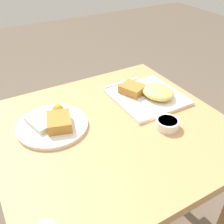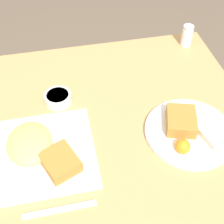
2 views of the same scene
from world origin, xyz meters
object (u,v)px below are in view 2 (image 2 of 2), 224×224
(plate_square_near, at_px, (41,150))
(salt_shaker, at_px, (187,37))
(sauce_ramekin, at_px, (58,98))
(butter_knife, at_px, (60,210))
(plate_oval_far, at_px, (188,130))

(plate_square_near, height_order, salt_shaker, salt_shaker)
(sauce_ramekin, relative_size, butter_knife, 0.48)
(sauce_ramekin, bearing_deg, butter_knife, -4.74)
(plate_square_near, distance_m, salt_shaker, 0.74)
(plate_oval_far, xyz_separation_m, butter_knife, (0.17, -0.40, -0.01))
(plate_square_near, height_order, butter_knife, plate_square_near)
(butter_knife, bearing_deg, sauce_ramekin, 84.96)
(sauce_ramekin, height_order, butter_knife, sauce_ramekin)
(plate_square_near, relative_size, plate_oval_far, 1.06)
(plate_square_near, relative_size, butter_knife, 1.54)
(plate_square_near, distance_m, sauce_ramekin, 0.22)
(plate_oval_far, height_order, salt_shaker, salt_shaker)
(sauce_ramekin, xyz_separation_m, salt_shaker, (-0.22, 0.53, 0.02))
(plate_oval_far, bearing_deg, sauce_ramekin, -120.26)
(sauce_ramekin, bearing_deg, plate_oval_far, 59.74)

